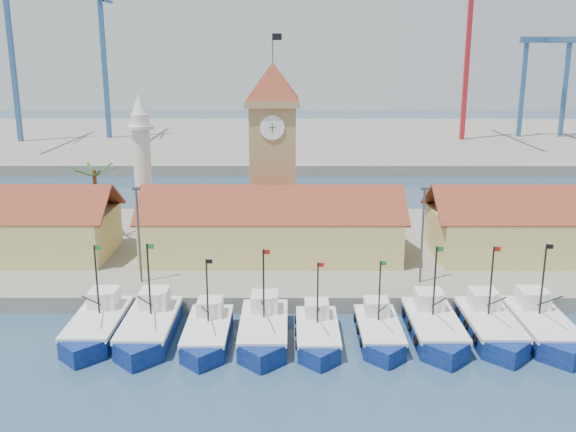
{
  "coord_description": "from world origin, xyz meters",
  "views": [
    {
      "loc": [
        1.82,
        -44.33,
        22.64
      ],
      "look_at": [
        1.68,
        18.0,
        6.28
      ],
      "focal_mm": 40.0,
      "sensor_mm": 36.0,
      "label": 1
    }
  ],
  "objects_px": {
    "boat_4": "(318,335)",
    "boat_0": "(97,328)",
    "clock_tower": "(273,148)",
    "minaret": "(143,165)"
  },
  "relations": [
    {
      "from": "boat_4",
      "to": "boat_0",
      "type": "bearing_deg",
      "value": 176.24
    },
    {
      "from": "boat_0",
      "to": "minaret",
      "type": "height_order",
      "value": "minaret"
    },
    {
      "from": "boat_4",
      "to": "minaret",
      "type": "bearing_deg",
      "value": 126.35
    },
    {
      "from": "boat_4",
      "to": "minaret",
      "type": "height_order",
      "value": "minaret"
    },
    {
      "from": "boat_0",
      "to": "boat_4",
      "type": "relative_size",
      "value": 1.15
    },
    {
      "from": "boat_4",
      "to": "minaret",
      "type": "distance_m",
      "value": 33.38
    },
    {
      "from": "boat_0",
      "to": "clock_tower",
      "type": "bearing_deg",
      "value": 58.89
    },
    {
      "from": "minaret",
      "to": "boat_0",
      "type": "bearing_deg",
      "value": -87.02
    },
    {
      "from": "clock_tower",
      "to": "minaret",
      "type": "height_order",
      "value": "clock_tower"
    },
    {
      "from": "clock_tower",
      "to": "minaret",
      "type": "xyz_separation_m",
      "value": [
        -15.0,
        2.0,
        -2.23
      ]
    }
  ]
}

